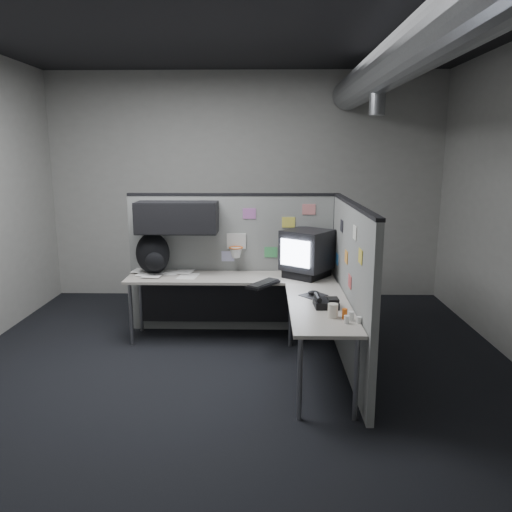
{
  "coord_description": "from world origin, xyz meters",
  "views": [
    {
      "loc": [
        0.29,
        -4.41,
        2.09
      ],
      "look_at": [
        0.19,
        0.35,
        1.09
      ],
      "focal_mm": 35.0,
      "sensor_mm": 36.0,
      "label": 1
    }
  ],
  "objects_px": {
    "monitor": "(307,253)",
    "phone": "(325,302)",
    "backpack": "(153,254)",
    "desk": "(252,294)",
    "keyboard": "(263,284)"
  },
  "relations": [
    {
      "from": "desk",
      "to": "monitor",
      "type": "relative_size",
      "value": 3.6
    },
    {
      "from": "backpack",
      "to": "monitor",
      "type": "bearing_deg",
      "value": -2.99
    },
    {
      "from": "desk",
      "to": "backpack",
      "type": "height_order",
      "value": "backpack"
    },
    {
      "from": "desk",
      "to": "phone",
      "type": "bearing_deg",
      "value": -50.31
    },
    {
      "from": "desk",
      "to": "phone",
      "type": "xyz_separation_m",
      "value": [
        0.68,
        -0.82,
        0.16
      ]
    },
    {
      "from": "keyboard",
      "to": "backpack",
      "type": "bearing_deg",
      "value": 147.57
    },
    {
      "from": "keyboard",
      "to": "phone",
      "type": "bearing_deg",
      "value": -63.02
    },
    {
      "from": "monitor",
      "to": "phone",
      "type": "distance_m",
      "value": 1.13
    },
    {
      "from": "monitor",
      "to": "keyboard",
      "type": "xyz_separation_m",
      "value": [
        -0.48,
        -0.39,
        -0.25
      ]
    },
    {
      "from": "monitor",
      "to": "backpack",
      "type": "distance_m",
      "value": 1.73
    },
    {
      "from": "monitor",
      "to": "backpack",
      "type": "height_order",
      "value": "monitor"
    },
    {
      "from": "backpack",
      "to": "keyboard",
      "type": "bearing_deg",
      "value": -21.07
    },
    {
      "from": "monitor",
      "to": "phone",
      "type": "height_order",
      "value": "monitor"
    },
    {
      "from": "monitor",
      "to": "keyboard",
      "type": "height_order",
      "value": "monitor"
    },
    {
      "from": "monitor",
      "to": "phone",
      "type": "relative_size",
      "value": 2.69
    }
  ]
}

